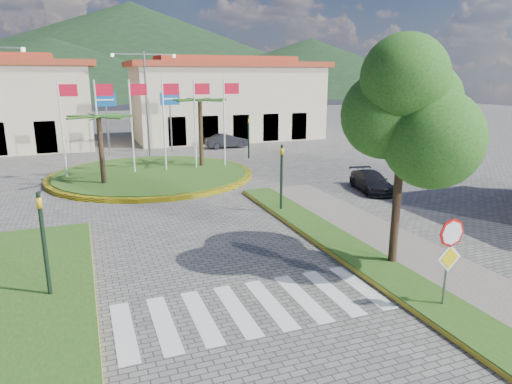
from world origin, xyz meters
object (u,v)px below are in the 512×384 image
object	(u,v)px
car_dark_b	(227,141)
car_side_right	(371,182)
roundabout_island	(152,174)
deciduous_tree	(404,111)
car_dark_a	(62,142)
stop_sign	(450,249)

from	to	relation	value
car_dark_b	car_side_right	distance (m)	17.93
roundabout_island	car_dark_b	xyz separation A→B (m)	(7.98, 9.61, 0.44)
car_dark_b	car_side_right	bearing A→B (deg)	-172.96
deciduous_tree	car_dark_b	world-z (taller)	deciduous_tree
roundabout_island	car_dark_a	distance (m)	15.40
car_side_right	roundabout_island	bearing A→B (deg)	154.86
car_dark_a	car_side_right	bearing A→B (deg)	-120.15
car_dark_a	car_side_right	xyz separation A→B (m)	(16.46, -22.42, -0.03)
deciduous_tree	car_dark_b	distance (m)	27.11
roundabout_island	car_side_right	world-z (taller)	roundabout_island
car_dark_a	car_side_right	size ratio (longest dim) A/B	0.89
car_dark_b	car_side_right	xyz separation A→B (m)	(2.84, -17.71, -0.08)
stop_sign	deciduous_tree	distance (m)	4.59
car_dark_a	car_dark_b	world-z (taller)	car_dark_b
deciduous_tree	car_dark_a	distance (m)	33.56
stop_sign	car_dark_a	distance (m)	35.96
car_dark_a	car_dark_b	distance (m)	14.41
car_dark_a	deciduous_tree	bearing A→B (deg)	-136.87
roundabout_island	car_dark_b	world-z (taller)	roundabout_island
stop_sign	car_side_right	world-z (taller)	stop_sign
stop_sign	deciduous_tree	xyz separation A→B (m)	(0.60, 3.04, 3.38)
deciduous_tree	car_side_right	distance (m)	11.36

